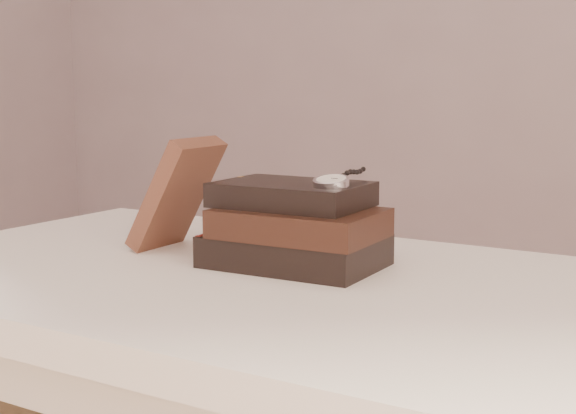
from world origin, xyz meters
The scene contains 5 objects.
table centered at (0.00, 0.35, 0.66)m, with size 1.00×0.60×0.75m.
book_stack centered at (0.03, 0.40, 0.80)m, with size 0.22×0.16×0.11m.
journal centered at (-0.17, 0.41, 0.83)m, with size 0.02×0.10×0.17m, color #422219.
pocket_watch centered at (0.08, 0.40, 0.86)m, with size 0.05×0.15×0.02m.
eyeglasses centered at (-0.05, 0.47, 0.81)m, with size 0.09×0.11×0.04m.
Camera 1 is at (0.55, -0.47, 0.98)m, focal length 51.41 mm.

